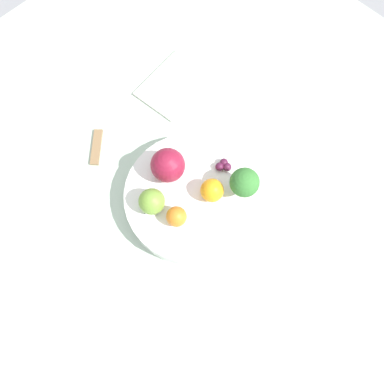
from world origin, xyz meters
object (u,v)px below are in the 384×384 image
(apple_red, at_px, (170,163))
(orange_front, at_px, (212,190))
(bowl, at_px, (192,198))
(napkin, at_px, (174,84))
(apple_green, at_px, (152,201))
(orange_back, at_px, (176,217))
(broccoli, at_px, (244,183))
(grape_cluster, at_px, (224,166))
(spoon, at_px, (96,147))

(apple_red, xyz_separation_m, orange_front, (-0.02, 0.08, -0.01))
(bowl, height_order, apple_red, apple_red)
(bowl, height_order, napkin, bowl)
(apple_green, relative_size, orange_back, 1.29)
(broccoli, xyz_separation_m, napkin, (-0.09, -0.26, -0.07))
(broccoli, xyz_separation_m, apple_green, (0.13, -0.09, -0.02))
(apple_green, xyz_separation_m, napkin, (-0.21, -0.17, -0.06))
(apple_red, distance_m, orange_back, 0.09)
(orange_front, bearing_deg, bowl, -45.81)
(bowl, xyz_separation_m, orange_front, (-0.02, 0.02, 0.04))
(apple_red, xyz_separation_m, grape_cluster, (-0.07, 0.06, -0.02))
(orange_back, relative_size, grape_cluster, 1.28)
(grape_cluster, bearing_deg, napkin, -110.06)
(apple_green, bearing_deg, spoon, -92.77)
(apple_green, xyz_separation_m, orange_front, (-0.09, 0.06, -0.00))
(apple_red, relative_size, orange_front, 1.48)
(orange_back, distance_m, grape_cluster, 0.13)
(apple_red, height_order, grape_cluster, apple_red)
(apple_red, bearing_deg, napkin, -135.21)
(orange_front, height_order, napkin, orange_front)
(broccoli, distance_m, apple_red, 0.13)
(orange_front, height_order, grape_cluster, orange_front)
(orange_back, bearing_deg, orange_front, 172.30)
(orange_back, xyz_separation_m, spoon, (0.00, -0.22, -0.05))
(bowl, relative_size, apple_green, 5.32)
(orange_front, relative_size, grape_cluster, 1.49)
(apple_green, height_order, spoon, apple_green)
(broccoli, distance_m, orange_back, 0.12)
(broccoli, bearing_deg, spoon, -65.74)
(bowl, height_order, broccoli, broccoli)
(napkin, height_order, spoon, same)
(bowl, bearing_deg, orange_back, 15.70)
(apple_red, bearing_deg, bowl, 85.55)
(orange_front, bearing_deg, spoon, -71.46)
(orange_front, relative_size, napkin, 0.27)
(orange_front, relative_size, orange_back, 1.16)
(broccoli, height_order, grape_cluster, broccoli)
(apple_red, height_order, orange_front, apple_red)
(bowl, bearing_deg, grape_cluster, 176.69)
(grape_cluster, relative_size, spoon, 0.42)
(bowl, distance_m, apple_green, 0.08)
(apple_red, height_order, spoon, apple_red)
(grape_cluster, xyz_separation_m, napkin, (-0.08, -0.21, -0.04))
(napkin, bearing_deg, orange_back, 47.23)
(grape_cluster, distance_m, spoon, 0.25)
(apple_red, distance_m, spoon, 0.17)
(apple_red, relative_size, grape_cluster, 2.20)
(bowl, relative_size, napkin, 1.57)
(apple_red, xyz_separation_m, apple_green, (0.07, 0.03, -0.01))
(broccoli, xyz_separation_m, orange_front, (0.04, -0.03, -0.02))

